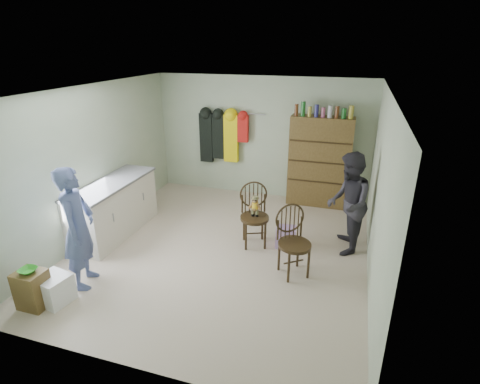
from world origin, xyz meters
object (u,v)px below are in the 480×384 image
(chair_front, at_px, (254,211))
(chair_far, at_px, (293,238))
(dresser, at_px, (320,161))
(counter, at_px, (114,208))

(chair_front, bearing_deg, chair_far, -63.57)
(dresser, bearing_deg, chair_far, -91.51)
(counter, relative_size, chair_far, 1.80)
(chair_front, relative_size, chair_far, 1.01)
(chair_far, bearing_deg, counter, 137.95)
(chair_front, height_order, dresser, dresser)
(counter, xyz_separation_m, chair_far, (3.13, -0.30, 0.08))
(counter, bearing_deg, chair_far, -5.45)
(dresser, bearing_deg, chair_front, -112.59)
(counter, relative_size, chair_front, 1.78)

